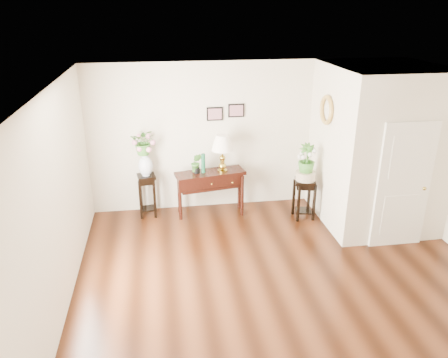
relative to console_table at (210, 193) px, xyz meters
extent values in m
cube|color=#4A2310|center=(0.79, -2.37, -0.43)|extent=(6.00, 5.50, 0.02)
cube|color=white|center=(0.79, -2.37, 2.37)|extent=(6.00, 5.50, 0.02)
cube|color=beige|center=(0.79, 0.38, 0.97)|extent=(6.00, 0.02, 2.80)
cube|color=beige|center=(0.79, -5.12, 0.97)|extent=(6.00, 0.02, 2.80)
cube|color=beige|center=(-2.21, -2.37, 0.97)|extent=(0.02, 5.50, 2.80)
cube|color=beige|center=(2.89, -0.59, 0.97)|extent=(1.80, 1.95, 2.80)
cube|color=silver|center=(2.89, -1.59, 0.62)|extent=(0.90, 0.05, 2.10)
cube|color=black|center=(0.14, 0.36, 1.42)|extent=(0.30, 0.02, 0.25)
cube|color=black|center=(0.54, 0.36, 1.47)|extent=(0.30, 0.02, 0.25)
torus|color=gold|center=(1.95, -0.47, 1.62)|extent=(0.07, 0.51, 0.51)
cube|color=black|center=(0.00, 0.00, 0.00)|extent=(1.33, 0.65, 0.85)
cube|color=#A99033|center=(0.23, 0.00, 0.78)|extent=(0.49, 0.49, 0.71)
cylinder|color=#145032|center=(-0.13, 0.00, 0.60)|extent=(0.09, 0.09, 0.36)
imported|color=#3B7B2C|center=(-0.25, 0.00, 0.61)|extent=(0.23, 0.20, 0.36)
cube|color=black|center=(-1.17, 0.12, -0.02)|extent=(0.36, 0.36, 0.81)
imported|color=#3B7B2C|center=(-1.17, 0.12, 1.03)|extent=(0.48, 0.43, 0.48)
cube|color=black|center=(1.69, -0.41, -0.05)|extent=(0.43, 0.43, 0.76)
cylinder|color=beige|center=(1.69, -0.41, 0.41)|extent=(0.43, 0.43, 0.16)
imported|color=#3B7B2C|center=(1.69, -0.41, 0.73)|extent=(0.33, 0.33, 0.56)
camera|label=1|loc=(-0.89, -7.45, 3.33)|focal=35.00mm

